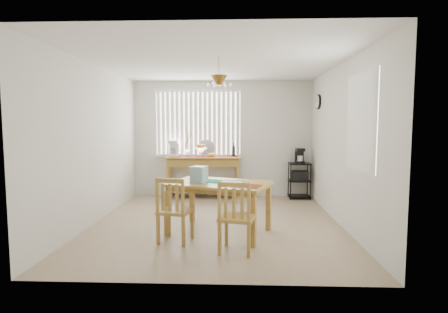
{
  "coord_description": "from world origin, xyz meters",
  "views": [
    {
      "loc": [
        0.34,
        -5.65,
        1.6
      ],
      "look_at": [
        0.1,
        0.55,
        1.05
      ],
      "focal_mm": 28.0,
      "sensor_mm": 36.0,
      "label": 1
    }
  ],
  "objects_px": {
    "chair_left": "(174,211)",
    "cart_items": "(300,156)",
    "dining_table": "(219,188)",
    "chair_right": "(236,217)",
    "sideboard": "(204,167)",
    "wire_cart": "(299,177)"
  },
  "relations": [
    {
      "from": "chair_left",
      "to": "cart_items",
      "type": "bearing_deg",
      "value": 53.59
    },
    {
      "from": "dining_table",
      "to": "chair_right",
      "type": "bearing_deg",
      "value": -72.05
    },
    {
      "from": "dining_table",
      "to": "chair_right",
      "type": "relative_size",
      "value": 1.79
    },
    {
      "from": "dining_table",
      "to": "chair_right",
      "type": "height_order",
      "value": "chair_right"
    },
    {
      "from": "sideboard",
      "to": "cart_items",
      "type": "height_order",
      "value": "cart_items"
    },
    {
      "from": "cart_items",
      "to": "chair_left",
      "type": "bearing_deg",
      "value": -126.41
    },
    {
      "from": "sideboard",
      "to": "chair_left",
      "type": "distance_m",
      "value": 3.01
    },
    {
      "from": "dining_table",
      "to": "chair_right",
      "type": "xyz_separation_m",
      "value": [
        0.26,
        -0.8,
        -0.22
      ]
    },
    {
      "from": "sideboard",
      "to": "dining_table",
      "type": "xyz_separation_m",
      "value": [
        0.47,
        -2.55,
        -0.01
      ]
    },
    {
      "from": "cart_items",
      "to": "chair_right",
      "type": "xyz_separation_m",
      "value": [
        -1.37,
        -3.36,
        -0.48
      ]
    },
    {
      "from": "sideboard",
      "to": "dining_table",
      "type": "height_order",
      "value": "sideboard"
    },
    {
      "from": "sideboard",
      "to": "chair_right",
      "type": "distance_m",
      "value": 3.44
    },
    {
      "from": "dining_table",
      "to": "sideboard",
      "type": "bearing_deg",
      "value": 100.45
    },
    {
      "from": "sideboard",
      "to": "wire_cart",
      "type": "distance_m",
      "value": 2.11
    },
    {
      "from": "wire_cart",
      "to": "sideboard",
      "type": "bearing_deg",
      "value": 180.0
    },
    {
      "from": "cart_items",
      "to": "dining_table",
      "type": "distance_m",
      "value": 3.04
    },
    {
      "from": "wire_cart",
      "to": "chair_right",
      "type": "relative_size",
      "value": 0.85
    },
    {
      "from": "dining_table",
      "to": "chair_left",
      "type": "height_order",
      "value": "chair_left"
    },
    {
      "from": "sideboard",
      "to": "wire_cart",
      "type": "height_order",
      "value": "sideboard"
    },
    {
      "from": "chair_left",
      "to": "chair_right",
      "type": "xyz_separation_m",
      "value": [
        0.85,
        -0.35,
        0.01
      ]
    },
    {
      "from": "sideboard",
      "to": "dining_table",
      "type": "relative_size",
      "value": 0.99
    },
    {
      "from": "wire_cart",
      "to": "chair_right",
      "type": "height_order",
      "value": "chair_right"
    }
  ]
}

